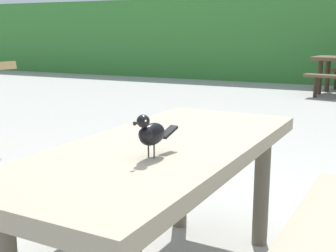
{
  "coord_description": "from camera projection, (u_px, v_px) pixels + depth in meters",
  "views": [
    {
      "loc": [
        0.58,
        -2.02,
        1.24
      ],
      "look_at": [
        -0.22,
        -0.32,
        0.84
      ],
      "focal_mm": 47.91,
      "sensor_mm": 36.0,
      "label": 1
    }
  ],
  "objects": [
    {
      "name": "picnic_table_foreground",
      "position": [
        163.0,
        182.0,
        2.08
      ],
      "size": [
        1.78,
        1.84,
        0.74
      ],
      "color": "gray",
      "rests_on": "ground"
    },
    {
      "name": "bird_grackle",
      "position": [
        151.0,
        133.0,
        1.78
      ],
      "size": [
        0.09,
        0.29,
        0.18
      ],
      "color": "black",
      "rests_on": "picnic_table_foreground"
    }
  ]
}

